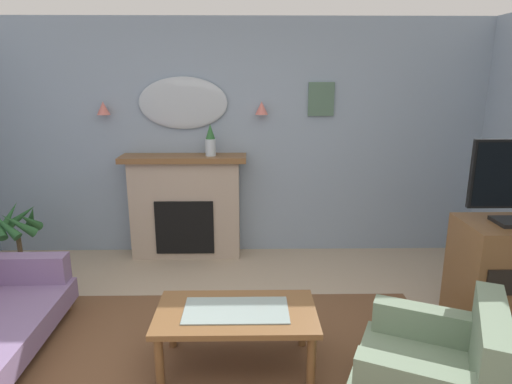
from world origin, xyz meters
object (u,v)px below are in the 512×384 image
object	(u,v)px
fireplace	(186,208)
mantel_vase_centre	(210,141)
coffee_table	(236,318)
wall_mirror	(183,103)
armchair_beside_couch	(441,364)
framed_picture	(321,99)
tv_cabinet	(509,277)
wall_sconce_left	(103,108)
potted_plant_small_fern	(19,239)
wall_sconce_right	(262,108)

from	to	relation	value
fireplace	mantel_vase_centre	world-z (taller)	mantel_vase_centre
fireplace	coffee_table	distance (m)	2.13
wall_mirror	armchair_beside_couch	world-z (taller)	wall_mirror
fireplace	framed_picture	size ratio (longest dim) A/B	3.78
wall_mirror	coffee_table	world-z (taller)	wall_mirror
coffee_table	tv_cabinet	bearing A→B (deg)	12.47
mantel_vase_centre	armchair_beside_couch	distance (m)	3.05
armchair_beside_couch	wall_sconce_left	bearing A→B (deg)	137.08
tv_cabinet	mantel_vase_centre	bearing A→B (deg)	148.45
fireplace	coffee_table	size ratio (longest dim) A/B	1.24
fireplace	tv_cabinet	size ratio (longest dim) A/B	1.51
framed_picture	potted_plant_small_fern	xyz separation A→B (m)	(-3.11, -0.68, -1.34)
wall_sconce_right	potted_plant_small_fern	world-z (taller)	wall_sconce_right
wall_sconce_right	armchair_beside_couch	bearing A→B (deg)	-68.03
fireplace	tv_cabinet	world-z (taller)	fireplace
framed_picture	fireplace	bearing A→B (deg)	-174.23
wall_mirror	potted_plant_small_fern	size ratio (longest dim) A/B	1.24
tv_cabinet	framed_picture	bearing A→B (deg)	126.89
fireplace	wall_sconce_right	size ratio (longest dim) A/B	9.71
wall_mirror	fireplace	bearing A→B (deg)	-90.00
framed_picture	potted_plant_small_fern	size ratio (longest dim) A/B	0.47
wall_sconce_right	armchair_beside_couch	world-z (taller)	wall_sconce_right
armchair_beside_couch	tv_cabinet	xyz separation A→B (m)	(0.91, 0.89, 0.15)
coffee_table	tv_cabinet	size ratio (longest dim) A/B	1.22
armchair_beside_couch	potted_plant_small_fern	size ratio (longest dim) A/B	1.39
fireplace	tv_cabinet	xyz separation A→B (m)	(2.78, -1.55, -0.12)
mantel_vase_centre	wall_sconce_left	xyz separation A→B (m)	(-1.15, 0.12, 0.34)
tv_cabinet	fireplace	bearing A→B (deg)	150.84
potted_plant_small_fern	framed_picture	bearing A→B (deg)	12.38
wall_sconce_left	tv_cabinet	size ratio (longest dim) A/B	0.16
coffee_table	tv_cabinet	xyz separation A→B (m)	(2.16, 0.48, 0.07)
fireplace	mantel_vase_centre	bearing A→B (deg)	-5.39
fireplace	coffee_table	xyz separation A→B (m)	(0.62, -2.03, -0.19)
wall_mirror	wall_sconce_right	size ratio (longest dim) A/B	6.86
fireplace	wall_mirror	xyz separation A→B (m)	(0.00, 0.14, 1.14)
mantel_vase_centre	wall_mirror	distance (m)	0.52
wall_sconce_right	mantel_vase_centre	bearing A→B (deg)	-167.69
fireplace	armchair_beside_couch	world-z (taller)	fireplace
mantel_vase_centre	framed_picture	size ratio (longest dim) A/B	0.95
mantel_vase_centre	framed_picture	world-z (taller)	framed_picture
wall_sconce_left	potted_plant_small_fern	world-z (taller)	wall_sconce_left
wall_sconce_left	tv_cabinet	xyz separation A→B (m)	(3.63, -1.64, -1.21)
armchair_beside_couch	wall_mirror	bearing A→B (deg)	125.95
coffee_table	potted_plant_small_fern	world-z (taller)	potted_plant_small_fern
coffee_table	fireplace	bearing A→B (deg)	107.02
framed_picture	wall_sconce_right	bearing A→B (deg)	-174.73
framed_picture	potted_plant_small_fern	bearing A→B (deg)	-167.62
wall_sconce_right	potted_plant_small_fern	size ratio (longest dim) A/B	0.18
mantel_vase_centre	coffee_table	size ratio (longest dim) A/B	0.31
wall_sconce_left	wall_sconce_right	bearing A→B (deg)	0.00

